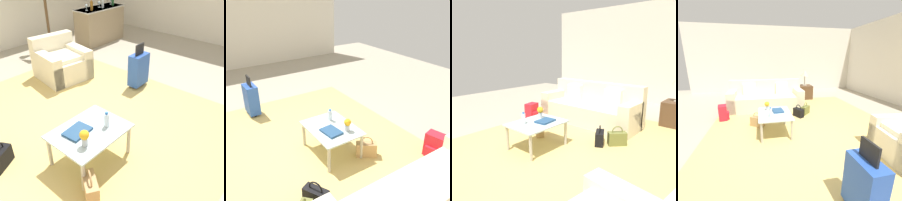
% 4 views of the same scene
% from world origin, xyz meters
% --- Properties ---
extents(ground_plane, '(12.00, 12.00, 0.00)m').
position_xyz_m(ground_plane, '(0.00, 0.00, 0.00)').
color(ground_plane, '#A89E89').
extents(area_rug, '(5.20, 4.40, 0.01)m').
position_xyz_m(area_rug, '(-0.60, 0.20, 0.00)').
color(area_rug, tan).
rests_on(area_rug, ground).
extents(coffee_table, '(0.90, 0.69, 0.46)m').
position_xyz_m(coffee_table, '(-0.40, -0.50, 0.39)').
color(coffee_table, silver).
rests_on(coffee_table, ground).
extents(water_bottle, '(0.06, 0.06, 0.20)m').
position_xyz_m(water_bottle, '(-0.20, -0.60, 0.55)').
color(water_bottle, silver).
rests_on(water_bottle, coffee_table).
extents(coffee_table_book, '(0.33, 0.26, 0.03)m').
position_xyz_m(coffee_table_book, '(-0.52, -0.42, 0.47)').
color(coffee_table_book, navy).
rests_on(coffee_table_book, coffee_table).
extents(flower_vase, '(0.11, 0.11, 0.21)m').
position_xyz_m(flower_vase, '(-0.62, -0.65, 0.58)').
color(flower_vase, '#B2B7BC').
rests_on(flower_vase, coffee_table).
extents(suitcase_blue, '(0.40, 0.23, 0.85)m').
position_xyz_m(suitcase_blue, '(1.60, 0.20, 0.36)').
color(suitcase_blue, '#2851AD').
rests_on(suitcase_blue, ground).
extents(handbag_black, '(0.35, 0.27, 0.36)m').
position_xyz_m(handbag_black, '(-1.22, 0.24, 0.13)').
color(handbag_black, black).
rests_on(handbag_black, ground).
extents(handbag_tan, '(0.29, 0.34, 0.36)m').
position_xyz_m(handbag_tan, '(-0.80, -0.89, 0.13)').
color(handbag_tan, tan).
rests_on(handbag_tan, ground).
extents(backpack_red, '(0.34, 0.30, 0.40)m').
position_xyz_m(backpack_red, '(-1.40, -1.79, 0.19)').
color(backpack_red, red).
rests_on(backpack_red, ground).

